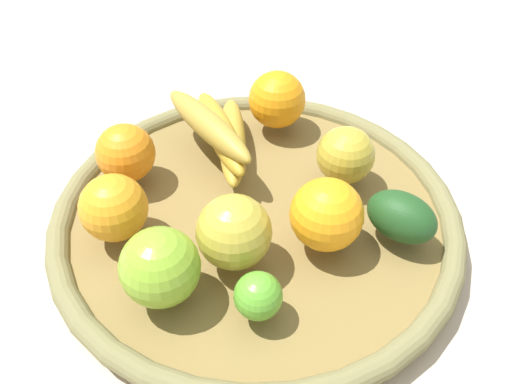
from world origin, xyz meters
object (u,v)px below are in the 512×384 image
object	(u,v)px
lime_0	(258,296)
banana_bunch	(220,132)
orange_2	(325,216)
apple_1	(157,265)
apple_2	(234,232)
orange_3	(126,153)
orange_0	(114,208)
avocado	(401,217)
orange_1	(277,100)
apple_0	(346,155)

from	to	relation	value
lime_0	banana_bunch	size ratio (longest dim) A/B	0.26
banana_bunch	orange_2	size ratio (longest dim) A/B	2.31
apple_1	apple_2	world-z (taller)	same
orange_3	apple_2	bearing A→B (deg)	171.85
orange_0	apple_2	world-z (taller)	apple_2
orange_2	lime_0	bearing A→B (deg)	88.08
banana_bunch	orange_3	distance (m)	0.12
avocado	orange_3	size ratio (longest dim) A/B	1.10
orange_3	banana_bunch	bearing A→B (deg)	-121.33
avocado	orange_2	xyz separation A→B (m)	(0.06, 0.06, 0.01)
banana_bunch	orange_0	size ratio (longest dim) A/B	2.46
orange_2	orange_3	xyz separation A→B (m)	(0.24, 0.04, -0.00)
lime_0	apple_2	bearing A→B (deg)	-33.69
apple_1	avocado	distance (m)	0.25
apple_1	orange_1	world-z (taller)	apple_1
orange_2	orange_0	xyz separation A→B (m)	(0.18, 0.12, -0.00)
apple_0	orange_3	world-z (taller)	orange_3
lime_0	apple_0	world-z (taller)	apple_0
orange_1	orange_0	bearing A→B (deg)	84.96
apple_1	apple_2	bearing A→B (deg)	-113.21
orange_2	apple_2	distance (m)	0.09
avocado	orange_2	size ratio (longest dim) A/B	1.00
apple_1	lime_0	bearing A→B (deg)	-157.77
apple_0	orange_3	size ratio (longest dim) A/B	0.98
apple_1	orange_1	bearing A→B (deg)	-77.08
apple_1	orange_0	world-z (taller)	apple_1
lime_0	banana_bunch	distance (m)	0.24
lime_0	orange_2	bearing A→B (deg)	-91.92
orange_2	apple_2	xyz separation A→B (m)	(0.06, 0.07, -0.00)
avocado	orange_3	bearing A→B (deg)	18.97
lime_0	orange_0	xyz separation A→B (m)	(0.18, 0.01, 0.01)
lime_0	avocado	size ratio (longest dim) A/B	0.60
apple_1	banana_bunch	bearing A→B (deg)	-66.39
apple_0	orange_3	distance (m)	0.25
avocado	orange_0	world-z (taller)	orange_0
lime_0	avocado	bearing A→B (deg)	-110.60
avocado	orange_1	distance (m)	0.24
lime_0	apple_1	size ratio (longest dim) A/B	0.60
apple_0	orange_3	bearing A→B (deg)	35.60
orange_0	orange_3	world-z (taller)	orange_0
banana_bunch	orange_1	size ratio (longest dim) A/B	2.35
lime_0	apple_2	size ratio (longest dim) A/B	0.60
banana_bunch	apple_1	distance (m)	0.22
lime_0	apple_1	world-z (taller)	apple_1
lime_0	banana_bunch	world-z (taller)	banana_bunch
orange_2	banana_bunch	bearing A→B (deg)	-16.73
apple_1	orange_3	xyz separation A→B (m)	(0.15, -0.10, -0.00)
apple_0	orange_2	size ratio (longest dim) A/B	0.89
lime_0	avocado	xyz separation A→B (m)	(-0.06, -0.17, 0.00)
avocado	orange_1	xyz separation A→B (m)	(0.22, -0.09, 0.01)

